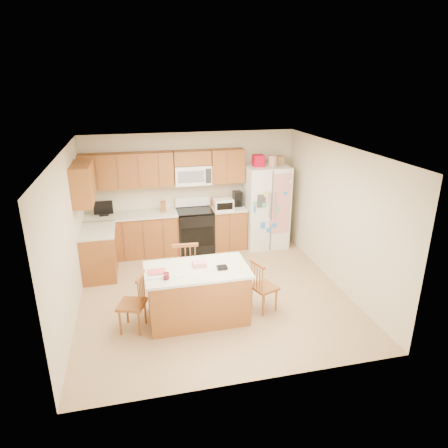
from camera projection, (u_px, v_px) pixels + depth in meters
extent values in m
plane|color=#A67856|center=(213.00, 293.00, 7.01)|extent=(4.50, 4.50, 0.00)
cube|color=beige|center=(192.00, 191.00, 8.63)|extent=(4.50, 0.10, 2.50)
cube|color=beige|center=(252.00, 293.00, 4.52)|extent=(4.50, 0.10, 2.50)
cube|color=beige|center=(69.00, 238.00, 6.10)|extent=(0.10, 4.50, 2.50)
cube|color=beige|center=(337.00, 216.00, 7.06)|extent=(0.10, 4.50, 2.50)
cube|color=white|center=(212.00, 150.00, 6.15)|extent=(4.50, 4.50, 0.04)
cube|color=brown|center=(133.00, 236.00, 8.36)|extent=(1.87, 0.60, 0.88)
cube|color=brown|center=(228.00, 228.00, 8.80)|extent=(0.72, 0.60, 0.88)
cube|color=brown|center=(99.00, 253.00, 7.51)|extent=(0.60, 0.95, 0.88)
cube|color=beige|center=(131.00, 215.00, 8.19)|extent=(1.87, 0.64, 0.04)
cube|color=beige|center=(228.00, 208.00, 8.63)|extent=(0.72, 0.64, 0.04)
cube|color=beige|center=(97.00, 230.00, 7.36)|extent=(0.64, 0.95, 0.04)
cube|color=brown|center=(127.00, 170.00, 8.01)|extent=(1.85, 0.33, 0.70)
cube|color=brown|center=(227.00, 166.00, 8.45)|extent=(0.70, 0.33, 0.70)
cube|color=brown|center=(192.00, 157.00, 8.22)|extent=(0.76, 0.33, 0.29)
cube|color=brown|center=(83.00, 183.00, 7.02)|extent=(0.33, 0.95, 0.70)
cube|color=brown|center=(97.00, 174.00, 7.73)|extent=(0.02, 0.01, 0.66)
cube|color=brown|center=(103.00, 244.00, 7.95)|extent=(0.02, 0.01, 0.84)
cube|color=brown|center=(118.00, 173.00, 7.82)|extent=(0.02, 0.01, 0.66)
cube|color=brown|center=(124.00, 242.00, 8.04)|extent=(0.02, 0.01, 0.84)
cube|color=brown|center=(139.00, 172.00, 7.91)|extent=(0.02, 0.01, 0.66)
cube|color=brown|center=(144.00, 240.00, 8.12)|extent=(0.02, 0.01, 0.84)
cube|color=brown|center=(159.00, 171.00, 7.99)|extent=(0.01, 0.01, 0.66)
cube|color=brown|center=(164.00, 238.00, 8.21)|extent=(0.01, 0.01, 0.84)
cube|color=brown|center=(227.00, 167.00, 8.29)|extent=(0.01, 0.01, 0.66)
cube|color=brown|center=(230.00, 233.00, 8.51)|extent=(0.01, 0.01, 0.84)
cube|color=white|center=(193.00, 175.00, 8.32)|extent=(0.76, 0.38, 0.40)
cube|color=slate|center=(191.00, 177.00, 8.13)|extent=(0.54, 0.01, 0.24)
cube|color=#262626|center=(208.00, 176.00, 8.21)|extent=(0.12, 0.01, 0.30)
cube|color=brown|center=(163.00, 207.00, 8.30)|extent=(0.10, 0.14, 0.22)
cube|color=black|center=(104.00, 215.00, 8.09)|extent=(0.18, 0.12, 0.02)
cube|color=black|center=(103.00, 208.00, 8.04)|extent=(0.38, 0.03, 0.28)
cube|color=#D9571D|center=(220.00, 203.00, 8.64)|extent=(0.35, 0.22, 0.18)
cube|color=white|center=(223.00, 204.00, 8.42)|extent=(0.40, 0.28, 0.23)
cube|color=black|center=(225.00, 206.00, 8.30)|extent=(0.34, 0.01, 0.15)
cube|color=black|center=(237.00, 199.00, 8.67)|extent=(0.18, 0.22, 0.32)
cylinder|color=black|center=(238.00, 203.00, 8.63)|extent=(0.12, 0.12, 0.12)
cube|color=black|center=(195.00, 231.00, 8.62)|extent=(0.76, 0.64, 0.88)
cube|color=black|center=(198.00, 237.00, 8.33)|extent=(0.68, 0.01, 0.42)
cube|color=black|center=(194.00, 210.00, 8.46)|extent=(0.76, 0.64, 0.03)
cube|color=white|center=(192.00, 201.00, 8.66)|extent=(0.76, 0.10, 0.20)
cube|color=white|center=(266.00, 206.00, 8.75)|extent=(0.90, 0.75, 1.80)
cube|color=#4C4C4C|center=(271.00, 212.00, 8.40)|extent=(0.02, 0.01, 1.75)
cube|color=silver|center=(270.00, 205.00, 8.31)|extent=(0.02, 0.03, 0.55)
cube|color=silver|center=(274.00, 205.00, 8.34)|extent=(0.02, 0.03, 0.55)
cube|color=#3F3F44|center=(262.00, 201.00, 8.27)|extent=(0.20, 0.01, 0.28)
cube|color=#D84C59|center=(281.00, 204.00, 8.39)|extent=(0.42, 0.01, 1.30)
cube|color=#BF0322|center=(258.00, 161.00, 8.35)|extent=(0.22, 0.22, 0.24)
cylinder|color=tan|center=(273.00, 161.00, 8.38)|extent=(0.18, 0.18, 0.22)
cube|color=#A27047|center=(278.00, 160.00, 8.54)|extent=(0.18, 0.20, 0.18)
cube|color=brown|center=(198.00, 295.00, 6.14)|extent=(1.48, 0.84, 0.81)
cube|color=beige|center=(197.00, 270.00, 5.99)|extent=(1.56, 0.92, 0.04)
cylinder|color=#BF0322|center=(166.00, 277.00, 5.67)|extent=(0.08, 0.08, 0.06)
cylinder|color=white|center=(166.00, 276.00, 5.67)|extent=(0.09, 0.09, 0.09)
cube|color=pink|center=(199.00, 264.00, 6.06)|extent=(0.20, 0.15, 0.07)
cube|color=black|center=(222.00, 268.00, 5.98)|extent=(0.15, 0.12, 0.04)
cube|color=white|center=(154.00, 275.00, 5.76)|extent=(0.30, 0.24, 0.01)
cube|color=#D84C4C|center=(157.00, 272.00, 5.84)|extent=(0.26, 0.20, 0.01)
cylinder|color=white|center=(180.00, 277.00, 5.71)|extent=(0.14, 0.05, 0.01)
cube|color=brown|center=(132.00, 304.00, 5.85)|extent=(0.48, 0.49, 0.04)
cylinder|color=brown|center=(127.00, 311.00, 6.08)|extent=(0.03, 0.03, 0.40)
cylinder|color=brown|center=(120.00, 323.00, 5.79)|extent=(0.03, 0.03, 0.40)
cylinder|color=brown|center=(145.00, 312.00, 6.06)|extent=(0.03, 0.03, 0.40)
cylinder|color=brown|center=(139.00, 324.00, 5.76)|extent=(0.03, 0.03, 0.40)
cylinder|color=brown|center=(144.00, 286.00, 5.88)|extent=(0.02, 0.02, 0.45)
cylinder|color=brown|center=(143.00, 288.00, 5.82)|extent=(0.02, 0.02, 0.45)
cylinder|color=brown|center=(141.00, 290.00, 5.75)|extent=(0.02, 0.02, 0.45)
cylinder|color=brown|center=(140.00, 293.00, 5.68)|extent=(0.02, 0.02, 0.45)
cylinder|color=brown|center=(138.00, 295.00, 5.62)|extent=(0.02, 0.02, 0.45)
cube|color=brown|center=(140.00, 276.00, 5.67)|extent=(0.15, 0.37, 0.05)
cube|color=brown|center=(185.00, 270.00, 6.78)|extent=(0.47, 0.45, 0.05)
cylinder|color=brown|center=(195.00, 278.00, 7.04)|extent=(0.04, 0.04, 0.46)
cylinder|color=brown|center=(175.00, 279.00, 6.98)|extent=(0.04, 0.04, 0.46)
cylinder|color=brown|center=(197.00, 286.00, 6.75)|extent=(0.04, 0.04, 0.46)
cylinder|color=brown|center=(176.00, 288.00, 6.69)|extent=(0.04, 0.04, 0.46)
cylinder|color=brown|center=(195.00, 259.00, 6.54)|extent=(0.02, 0.02, 0.51)
cylinder|color=brown|center=(190.00, 259.00, 6.53)|extent=(0.02, 0.02, 0.51)
cylinder|color=brown|center=(186.00, 260.00, 6.52)|extent=(0.02, 0.02, 0.51)
cylinder|color=brown|center=(181.00, 260.00, 6.51)|extent=(0.02, 0.02, 0.51)
cylinder|color=brown|center=(176.00, 260.00, 6.49)|extent=(0.02, 0.02, 0.51)
cube|color=brown|center=(185.00, 245.00, 6.43)|extent=(0.43, 0.07, 0.05)
cube|color=brown|center=(264.00, 287.00, 6.37)|extent=(0.46, 0.48, 0.04)
cylinder|color=brown|center=(276.00, 300.00, 6.39)|extent=(0.03, 0.03, 0.38)
cylinder|color=brown|center=(264.00, 292.00, 6.63)|extent=(0.03, 0.03, 0.38)
cylinder|color=brown|center=(263.00, 305.00, 6.25)|extent=(0.03, 0.03, 0.38)
cylinder|color=brown|center=(251.00, 297.00, 6.49)|extent=(0.03, 0.03, 0.38)
cylinder|color=brown|center=(262.00, 280.00, 6.11)|extent=(0.02, 0.02, 0.43)
cylinder|color=brown|center=(260.00, 278.00, 6.16)|extent=(0.02, 0.02, 0.43)
cylinder|color=brown|center=(257.00, 277.00, 6.21)|extent=(0.02, 0.02, 0.43)
cylinder|color=brown|center=(254.00, 275.00, 6.27)|extent=(0.02, 0.02, 0.43)
cylinder|color=brown|center=(252.00, 273.00, 6.32)|extent=(0.02, 0.02, 0.43)
cube|color=brown|center=(257.00, 264.00, 6.14)|extent=(0.16, 0.35, 0.04)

